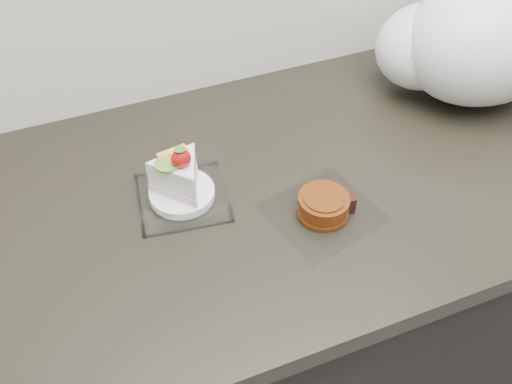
# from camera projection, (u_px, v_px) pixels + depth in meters

# --- Properties ---
(counter) EXTENTS (2.04, 0.64, 0.90)m
(counter) POSITION_uv_depth(u_px,v_px,m) (305.00, 308.00, 1.33)
(counter) COLOR black
(counter) RESTS_ON ground
(cake_tray) EXTENTS (0.17, 0.17, 0.12)m
(cake_tray) POSITION_uv_depth(u_px,v_px,m) (181.00, 185.00, 0.93)
(cake_tray) COLOR white
(cake_tray) RESTS_ON counter
(mooncake_wrap) EXTENTS (0.20, 0.19, 0.04)m
(mooncake_wrap) POSITION_uv_depth(u_px,v_px,m) (324.00, 207.00, 0.92)
(mooncake_wrap) COLOR white
(mooncake_wrap) RESTS_ON counter
(plastic_bag) EXTENTS (0.42, 0.35, 0.31)m
(plastic_bag) POSITION_uv_depth(u_px,v_px,m) (475.00, 39.00, 1.08)
(plastic_bag) COLOR silver
(plastic_bag) RESTS_ON counter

